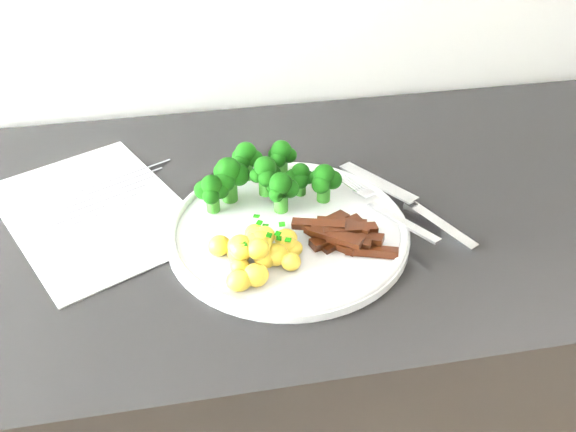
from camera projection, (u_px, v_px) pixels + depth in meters
counter at (250, 417)px, 1.08m from camera, size 2.32×0.58×0.87m
recipe_paper at (95, 211)px, 0.82m from camera, size 0.31×0.35×0.00m
plate at (288, 230)px, 0.78m from camera, size 0.30×0.30×0.02m
broccoli at (263, 175)px, 0.80m from camera, size 0.19×0.10×0.06m
potatoes at (259, 251)px, 0.71m from camera, size 0.11×0.10×0.04m
beef_strips at (343, 234)px, 0.75m from camera, size 0.12×0.09×0.03m
fork at (389, 212)px, 0.79m from camera, size 0.09×0.16×0.02m
knife at (421, 213)px, 0.80m from camera, size 0.13×0.21×0.03m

